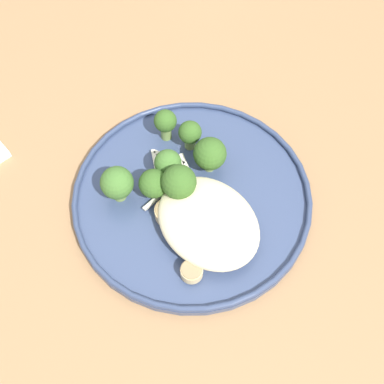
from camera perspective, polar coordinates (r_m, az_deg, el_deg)
The scene contains 22 objects.
ground at distance 1.32m, azimuth -1.90°, elevation -16.06°, with size 6.00×6.00×0.00m, color #665B51.
wooden_dining_table at distance 0.71m, azimuth -3.43°, elevation -2.26°, with size 1.40×1.00×0.74m.
dinner_plate at distance 0.61m, azimuth 0.00°, elevation -0.55°, with size 0.29×0.29×0.02m.
noodle_bed at distance 0.57m, azimuth 1.71°, elevation -3.52°, with size 0.13×0.10×0.04m.
seared_scallop_rear_pale at distance 0.59m, azimuth 2.29°, elevation -2.93°, with size 0.03×0.03×0.01m.
seared_scallop_right_edge at distance 0.58m, azimuth 0.29°, elevation -4.25°, with size 0.03×0.03×0.01m.
seared_scallop_front_small at distance 0.59m, azimuth -2.58°, elevation -2.30°, with size 0.03×0.03×0.02m.
seared_scallop_tilted_round at distance 0.56m, azimuth -0.04°, elevation -8.96°, with size 0.03×0.03×0.01m.
seared_scallop_on_noodles at distance 0.60m, azimuth 0.53°, elevation -0.93°, with size 0.02×0.02×0.02m.
seared_scallop_left_edge at distance 0.57m, azimuth 2.34°, elevation -7.03°, with size 0.02×0.02×0.01m.
seared_scallop_large_seared at distance 0.58m, azimuth 5.29°, elevation -4.36°, with size 0.03×0.03×0.01m.
broccoli_floret_front_edge at distance 0.59m, azimuth -8.47°, elevation 0.97°, with size 0.04×0.04×0.05m.
broccoli_floret_right_tilted at distance 0.64m, azimuth -3.03°, elevation 7.85°, with size 0.03×0.03×0.05m.
broccoli_floret_left_leaning at distance 0.59m, azimuth -4.37°, elevation 0.91°, with size 0.04×0.04×0.05m.
broccoli_floret_beside_noodles at distance 0.58m, azimuth -1.67°, elevation 0.93°, with size 0.04×0.04×0.06m.
broccoli_floret_tall_stalk at distance 0.60m, azimuth -2.74°, elevation 3.23°, with size 0.03×0.03×0.05m.
broccoli_floret_small_sprig at distance 0.63m, azimuth -0.22°, elevation 6.63°, with size 0.03×0.03×0.04m.
broccoli_floret_center_pile at distance 0.61m, azimuth 2.03°, elevation 4.31°, with size 0.04×0.04×0.05m.
onion_sliver_pale_crescent at distance 0.64m, azimuth -2.58°, elevation 3.88°, with size 0.04×0.01×0.00m, color silver.
onion_sliver_short_strip at distance 0.63m, azimuth -4.13°, elevation 3.14°, with size 0.04×0.01×0.00m, color silver.
onion_sliver_long_sliver at distance 0.61m, azimuth -4.07°, elevation -0.79°, with size 0.04×0.01×0.00m, color silver.
onion_sliver_curled_piece at distance 0.63m, azimuth -0.57°, elevation 2.71°, with size 0.05×0.01×0.00m, color silver.
Camera 1 is at (0.28, -0.18, 1.28)m, focal length 47.21 mm.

